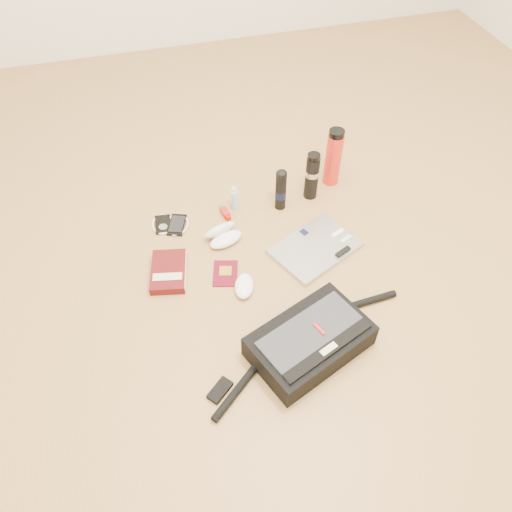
# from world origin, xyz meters

# --- Properties ---
(ground) EXTENTS (4.00, 4.00, 0.00)m
(ground) POSITION_xyz_m (0.00, 0.00, 0.00)
(ground) COLOR #A87D46
(ground) RESTS_ON ground
(messenger_bag) EXTENTS (0.76, 0.37, 0.11)m
(messenger_bag) POSITION_xyz_m (0.03, -0.32, 0.05)
(messenger_bag) COLOR black
(messenger_bag) RESTS_ON ground
(laptop) EXTENTS (0.40, 0.35, 0.03)m
(laptop) POSITION_xyz_m (0.22, 0.11, 0.01)
(laptop) COLOR #B1B1B3
(laptop) RESTS_ON ground
(book) EXTENTS (0.17, 0.22, 0.04)m
(book) POSITION_xyz_m (-0.37, 0.14, 0.02)
(book) COLOR #490C0D
(book) RESTS_ON ground
(passport) EXTENTS (0.13, 0.15, 0.01)m
(passport) POSITION_xyz_m (-0.16, 0.09, 0.00)
(passport) COLOR #530615
(passport) RESTS_ON ground
(mouse) EXTENTS (0.11, 0.14, 0.04)m
(mouse) POSITION_xyz_m (-0.11, -0.00, 0.02)
(mouse) COLOR white
(mouse) RESTS_ON ground
(sunglasses_case) EXTENTS (0.17, 0.16, 0.08)m
(sunglasses_case) POSITION_xyz_m (-0.13, 0.27, 0.03)
(sunglasses_case) COLOR white
(sunglasses_case) RESTS_ON ground
(ipod) EXTENTS (0.10, 0.11, 0.01)m
(ipod) POSITION_xyz_m (-0.35, 0.42, 0.01)
(ipod) COLOR black
(ipod) RESTS_ON ground
(phone) EXTENTS (0.13, 0.14, 0.01)m
(phone) POSITION_xyz_m (-0.30, 0.40, 0.01)
(phone) COLOR black
(phone) RESTS_ON ground
(inhaler) EXTENTS (0.03, 0.10, 0.02)m
(inhaler) POSITION_xyz_m (-0.09, 0.41, 0.01)
(inhaler) COLOR #A3191A
(inhaler) RESTS_ON ground
(spray_bottle) EXTENTS (0.04, 0.04, 0.12)m
(spray_bottle) POSITION_xyz_m (-0.04, 0.44, 0.05)
(spray_bottle) COLOR #A1C6E0
(spray_bottle) RESTS_ON ground
(aerosol_can) EXTENTS (0.05, 0.05, 0.20)m
(aerosol_can) POSITION_xyz_m (0.16, 0.39, 0.10)
(aerosol_can) COLOR black
(aerosol_can) RESTS_ON ground
(thermos_black) EXTENTS (0.07, 0.07, 0.23)m
(thermos_black) POSITION_xyz_m (0.31, 0.43, 0.11)
(thermos_black) COLOR black
(thermos_black) RESTS_ON ground
(thermos_red) EXTENTS (0.08, 0.08, 0.27)m
(thermos_red) POSITION_xyz_m (0.43, 0.49, 0.14)
(thermos_red) COLOR red
(thermos_red) RESTS_ON ground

